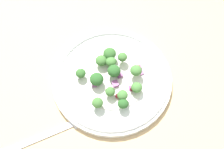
{
  "coord_description": "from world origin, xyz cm",
  "views": [
    {
      "loc": [
        24.73,
        10.75,
        56.58
      ],
      "look_at": [
        -2.35,
        -1.23,
        2.7
      ],
      "focal_mm": 49.03,
      "sensor_mm": 36.0,
      "label": 1
    }
  ],
  "objects_px": {
    "plate": "(112,79)",
    "broccoli_floret_1": "(98,103)",
    "fork": "(51,133)",
    "broccoli_floret_2": "(122,95)",
    "broccoli_floret_0": "(111,62)"
  },
  "relations": [
    {
      "from": "plate",
      "to": "broccoli_floret_1",
      "type": "distance_m",
      "value": 0.07
    },
    {
      "from": "plate",
      "to": "fork",
      "type": "relative_size",
      "value": 1.64
    },
    {
      "from": "plate",
      "to": "broccoli_floret_2",
      "type": "height_order",
      "value": "broccoli_floret_2"
    },
    {
      "from": "plate",
      "to": "broccoli_floret_1",
      "type": "xyz_separation_m",
      "value": [
        0.07,
        -0.0,
        0.02
      ]
    },
    {
      "from": "broccoli_floret_0",
      "to": "fork",
      "type": "relative_size",
      "value": 0.15
    },
    {
      "from": "fork",
      "to": "broccoli_floret_1",
      "type": "bearing_deg",
      "value": 143.46
    },
    {
      "from": "broccoli_floret_2",
      "to": "fork",
      "type": "distance_m",
      "value": 0.15
    },
    {
      "from": "broccoli_floret_0",
      "to": "broccoli_floret_2",
      "type": "distance_m",
      "value": 0.08
    },
    {
      "from": "broccoli_floret_1",
      "to": "fork",
      "type": "relative_size",
      "value": 0.15
    },
    {
      "from": "broccoli_floret_1",
      "to": "fork",
      "type": "height_order",
      "value": "broccoli_floret_1"
    },
    {
      "from": "plate",
      "to": "broccoli_floret_0",
      "type": "height_order",
      "value": "broccoli_floret_0"
    },
    {
      "from": "plate",
      "to": "fork",
      "type": "distance_m",
      "value": 0.16
    },
    {
      "from": "plate",
      "to": "broccoli_floret_2",
      "type": "distance_m",
      "value": 0.06
    },
    {
      "from": "broccoli_floret_0",
      "to": "broccoli_floret_1",
      "type": "distance_m",
      "value": 0.09
    },
    {
      "from": "broccoli_floret_0",
      "to": "broccoli_floret_2",
      "type": "height_order",
      "value": "broccoli_floret_2"
    }
  ]
}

